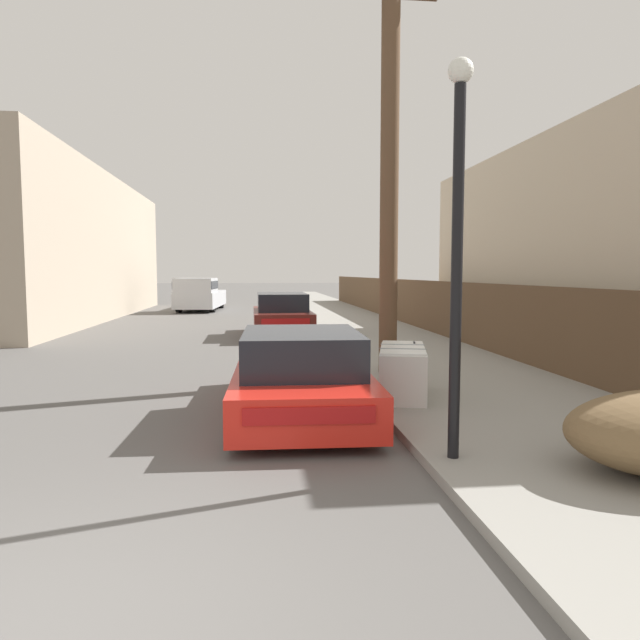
# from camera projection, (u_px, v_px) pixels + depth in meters

# --- Properties ---
(sidewalk_curb) EXTENTS (4.20, 63.00, 0.12)m
(sidewalk_curb) POSITION_uv_depth(u_px,v_px,m) (339.00, 315.00, 26.96)
(sidewalk_curb) COLOR gray
(sidewalk_curb) RESTS_ON ground
(discarded_fridge) EXTENTS (1.10, 1.82, 0.81)m
(discarded_fridge) POSITION_uv_depth(u_px,v_px,m) (403.00, 371.00, 9.13)
(discarded_fridge) COLOR silver
(discarded_fridge) RESTS_ON sidewalk_curb
(parked_sports_car_red) EXTENTS (2.04, 4.67, 1.26)m
(parked_sports_car_red) POSITION_uv_depth(u_px,v_px,m) (300.00, 375.00, 8.47)
(parked_sports_car_red) COLOR red
(parked_sports_car_red) RESTS_ON ground
(car_parked_mid) EXTENTS (1.86, 4.51, 1.42)m
(car_parked_mid) POSITION_uv_depth(u_px,v_px,m) (282.00, 316.00, 18.80)
(car_parked_mid) COLOR #5B1E19
(car_parked_mid) RESTS_ON ground
(pickup_truck) EXTENTS (2.44, 5.91, 1.79)m
(pickup_truck) POSITION_uv_depth(u_px,v_px,m) (199.00, 294.00, 30.99)
(pickup_truck) COLOR silver
(pickup_truck) RESTS_ON ground
(utility_pole) EXTENTS (1.80, 0.36, 8.02)m
(utility_pole) POSITION_uv_depth(u_px,v_px,m) (390.00, 163.00, 11.03)
(utility_pole) COLOR brown
(utility_pole) RESTS_ON sidewalk_curb
(street_lamp) EXTENTS (0.26, 0.26, 4.14)m
(street_lamp) POSITION_uv_depth(u_px,v_px,m) (458.00, 228.00, 5.90)
(street_lamp) COLOR black
(street_lamp) RESTS_ON sidewalk_curb
(wooden_fence) EXTENTS (0.08, 38.26, 1.70)m
(wooden_fence) POSITION_uv_depth(u_px,v_px,m) (414.00, 303.00, 21.10)
(wooden_fence) COLOR brown
(wooden_fence) RESTS_ON sidewalk_curb
(building_left_block) EXTENTS (7.00, 20.95, 6.42)m
(building_left_block) POSITION_uv_depth(u_px,v_px,m) (36.00, 247.00, 25.57)
(building_left_block) COLOR tan
(building_left_block) RESTS_ON ground
(building_right_house) EXTENTS (6.00, 14.00, 5.43)m
(building_right_house) POSITION_uv_depth(u_px,v_px,m) (639.00, 248.00, 14.67)
(building_right_house) COLOR beige
(building_right_house) RESTS_ON ground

